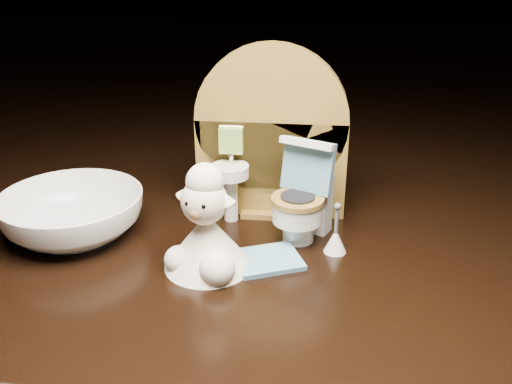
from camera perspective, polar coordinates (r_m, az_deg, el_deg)
backdrop_panel at (r=0.49m, az=1.43°, el=4.91°), size 0.13×0.05×0.15m
toy_toilet at (r=0.46m, az=4.77°, el=-1.04°), size 0.05×0.06×0.08m
bath_mat at (r=0.44m, az=1.16°, el=-6.79°), size 0.06×0.06×0.00m
toilet_brush at (r=0.45m, az=7.95°, el=-4.69°), size 0.02×0.02×0.04m
plush_lamb at (r=0.42m, az=-5.01°, el=-4.08°), size 0.07×0.07×0.09m
ceramic_bowl at (r=0.49m, az=-17.87°, el=-2.22°), size 0.13×0.13×0.04m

